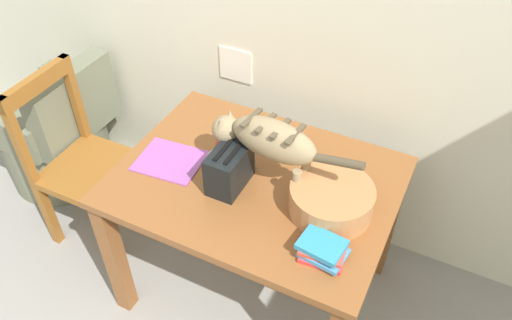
{
  "coord_description": "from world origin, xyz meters",
  "views": [
    {
      "loc": [
        0.76,
        0.17,
        2.15
      ],
      "look_at": [
        0.11,
        1.48,
        0.84
      ],
      "focal_mm": 35.49,
      "sensor_mm": 36.0,
      "label": 1
    }
  ],
  "objects_px": {
    "wooden_chair_near": "(84,165)",
    "wicker_basket": "(331,199)",
    "wicker_armchair": "(59,139)",
    "book_stack": "(323,250)",
    "toaster": "(229,168)",
    "coffee_mug": "(228,151)",
    "dining_table": "(256,195)",
    "saucer_bowl": "(228,161)",
    "cat": "(267,141)",
    "magazine": "(170,161)"
  },
  "relations": [
    {
      "from": "coffee_mug",
      "to": "wicker_armchair",
      "type": "relative_size",
      "value": 0.17
    },
    {
      "from": "coffee_mug",
      "to": "wicker_basket",
      "type": "bearing_deg",
      "value": -6.61
    },
    {
      "from": "saucer_bowl",
      "to": "magazine",
      "type": "height_order",
      "value": "saucer_bowl"
    },
    {
      "from": "wicker_basket",
      "to": "saucer_bowl",
      "type": "bearing_deg",
      "value": 173.43
    },
    {
      "from": "saucer_bowl",
      "to": "coffee_mug",
      "type": "relative_size",
      "value": 1.29
    },
    {
      "from": "cat",
      "to": "book_stack",
      "type": "bearing_deg",
      "value": -121.52
    },
    {
      "from": "wooden_chair_near",
      "to": "wicker_basket",
      "type": "bearing_deg",
      "value": 89.31
    },
    {
      "from": "dining_table",
      "to": "saucer_bowl",
      "type": "height_order",
      "value": "saucer_bowl"
    },
    {
      "from": "toaster",
      "to": "wooden_chair_near",
      "type": "xyz_separation_m",
      "value": [
        -0.86,
        0.05,
        -0.37
      ]
    },
    {
      "from": "toaster",
      "to": "magazine",
      "type": "bearing_deg",
      "value": 178.48
    },
    {
      "from": "coffee_mug",
      "to": "wicker_armchair",
      "type": "distance_m",
      "value": 1.37
    },
    {
      "from": "coffee_mug",
      "to": "book_stack",
      "type": "bearing_deg",
      "value": -27.46
    },
    {
      "from": "saucer_bowl",
      "to": "wicker_armchair",
      "type": "xyz_separation_m",
      "value": [
        -1.24,
        0.19,
        -0.48
      ]
    },
    {
      "from": "magazine",
      "to": "dining_table",
      "type": "bearing_deg",
      "value": 4.88
    },
    {
      "from": "book_stack",
      "to": "wooden_chair_near",
      "type": "relative_size",
      "value": 0.19
    },
    {
      "from": "saucer_bowl",
      "to": "magazine",
      "type": "distance_m",
      "value": 0.24
    },
    {
      "from": "cat",
      "to": "toaster",
      "type": "xyz_separation_m",
      "value": [
        -0.12,
        -0.08,
        -0.12
      ]
    },
    {
      "from": "saucer_bowl",
      "to": "wooden_chair_near",
      "type": "height_order",
      "value": "wooden_chair_near"
    },
    {
      "from": "wicker_basket",
      "to": "cat",
      "type": "bearing_deg",
      "value": 172.7
    },
    {
      "from": "dining_table",
      "to": "magazine",
      "type": "bearing_deg",
      "value": -169.79
    },
    {
      "from": "saucer_bowl",
      "to": "toaster",
      "type": "height_order",
      "value": "toaster"
    },
    {
      "from": "saucer_bowl",
      "to": "wicker_armchair",
      "type": "height_order",
      "value": "wicker_armchair"
    },
    {
      "from": "dining_table",
      "to": "cat",
      "type": "height_order",
      "value": "cat"
    },
    {
      "from": "book_stack",
      "to": "toaster",
      "type": "xyz_separation_m",
      "value": [
        -0.45,
        0.17,
        0.05
      ]
    },
    {
      "from": "saucer_bowl",
      "to": "book_stack",
      "type": "height_order",
      "value": "book_stack"
    },
    {
      "from": "toaster",
      "to": "wicker_armchair",
      "type": "relative_size",
      "value": 0.26
    },
    {
      "from": "cat",
      "to": "coffee_mug",
      "type": "bearing_deg",
      "value": 89.91
    },
    {
      "from": "dining_table",
      "to": "wooden_chair_near",
      "type": "relative_size",
      "value": 1.2
    },
    {
      "from": "wooden_chair_near",
      "to": "wicker_armchair",
      "type": "bearing_deg",
      "value": -119.17
    },
    {
      "from": "saucer_bowl",
      "to": "dining_table",
      "type": "bearing_deg",
      "value": -10.0
    },
    {
      "from": "dining_table",
      "to": "cat",
      "type": "distance_m",
      "value": 0.31
    },
    {
      "from": "saucer_bowl",
      "to": "book_stack",
      "type": "bearing_deg",
      "value": -27.32
    },
    {
      "from": "wicker_armchair",
      "to": "wooden_chair_near",
      "type": "bearing_deg",
      "value": -118.34
    },
    {
      "from": "saucer_bowl",
      "to": "wooden_chair_near",
      "type": "distance_m",
      "value": 0.85
    },
    {
      "from": "coffee_mug",
      "to": "wicker_armchair",
      "type": "height_order",
      "value": "coffee_mug"
    },
    {
      "from": "saucer_bowl",
      "to": "wicker_basket",
      "type": "xyz_separation_m",
      "value": [
        0.47,
        -0.05,
        0.04
      ]
    },
    {
      "from": "coffee_mug",
      "to": "wooden_chair_near",
      "type": "distance_m",
      "value": 0.88
    },
    {
      "from": "cat",
      "to": "coffee_mug",
      "type": "height_order",
      "value": "cat"
    },
    {
      "from": "wicker_basket",
      "to": "dining_table",
      "type": "bearing_deg",
      "value": 174.96
    },
    {
      "from": "magazine",
      "to": "toaster",
      "type": "xyz_separation_m",
      "value": [
        0.29,
        -0.01,
        0.08
      ]
    },
    {
      "from": "saucer_bowl",
      "to": "magazine",
      "type": "xyz_separation_m",
      "value": [
        -0.22,
        -0.09,
        -0.01
      ]
    },
    {
      "from": "cat",
      "to": "wooden_chair_near",
      "type": "relative_size",
      "value": 0.67
    },
    {
      "from": "saucer_bowl",
      "to": "wooden_chair_near",
      "type": "relative_size",
      "value": 0.19
    },
    {
      "from": "cat",
      "to": "wooden_chair_near",
      "type": "xyz_separation_m",
      "value": [
        -0.98,
        -0.04,
        -0.49
      ]
    },
    {
      "from": "wicker_armchair",
      "to": "coffee_mug",
      "type": "bearing_deg",
      "value": -98.48
    },
    {
      "from": "saucer_bowl",
      "to": "toaster",
      "type": "xyz_separation_m",
      "value": [
        0.06,
        -0.1,
        0.07
      ]
    },
    {
      "from": "magazine",
      "to": "book_stack",
      "type": "distance_m",
      "value": 0.77
    },
    {
      "from": "magazine",
      "to": "wooden_chair_near",
      "type": "xyz_separation_m",
      "value": [
        -0.57,
        0.04,
        -0.29
      ]
    },
    {
      "from": "magazine",
      "to": "wicker_armchair",
      "type": "xyz_separation_m",
      "value": [
        -1.02,
        0.28,
        -0.47
      ]
    },
    {
      "from": "book_stack",
      "to": "wicker_basket",
      "type": "xyz_separation_m",
      "value": [
        -0.05,
        0.21,
        0.02
      ]
    }
  ]
}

